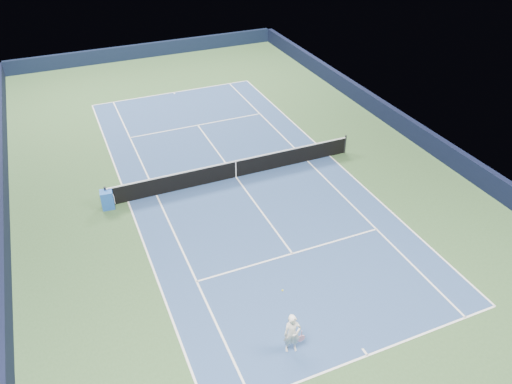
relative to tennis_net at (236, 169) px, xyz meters
name	(u,v)px	position (x,y,z in m)	size (l,w,h in m)	color
ground	(236,177)	(0.00, 0.00, -0.50)	(40.00, 40.00, 0.00)	#31512C
wall_far	(147,50)	(0.00, 19.82, 0.05)	(22.00, 0.35, 1.10)	black
wall_right	(411,129)	(10.82, 0.00, 0.05)	(0.35, 40.00, 1.10)	black
wall_left	(2,219)	(-10.82, 0.00, 0.05)	(0.35, 40.00, 1.10)	black
court_surface	(236,177)	(0.00, 0.00, -0.50)	(10.97, 23.77, 0.01)	navy
baseline_far	(174,92)	(0.00, 11.88, -0.50)	(10.97, 0.08, 0.00)	white
baseline_near	(367,355)	(0.00, -11.88, -0.50)	(10.97, 0.08, 0.00)	white
sideline_doubles_right	(330,156)	(5.49, 0.00, -0.50)	(0.08, 23.77, 0.00)	white
sideline_doubles_left	(128,201)	(-5.49, 0.00, -0.50)	(0.08, 23.77, 0.00)	white
sideline_singles_right	(307,161)	(4.12, 0.00, -0.50)	(0.08, 23.77, 0.00)	white
sideline_singles_left	(156,195)	(-4.12, 0.00, -0.50)	(0.08, 23.77, 0.00)	white
service_line_far	(198,125)	(0.00, 6.40, -0.50)	(8.23, 0.08, 0.00)	white
service_line_near	(292,254)	(0.00, -6.40, -0.50)	(8.23, 0.08, 0.00)	white
center_service_line	(236,177)	(0.00, 0.00, -0.50)	(0.08, 12.80, 0.00)	white
center_mark_far	(174,93)	(0.00, 11.73, -0.50)	(0.08, 0.30, 0.00)	white
center_mark_near	(365,352)	(0.00, -11.73, -0.50)	(0.08, 0.30, 0.00)	white
tennis_net	(236,169)	(0.00, 0.00, 0.00)	(12.90, 0.10, 1.07)	black
sponsor_cube	(107,200)	(-6.40, -0.13, -0.05)	(0.61, 0.56, 0.91)	blue
tennis_player	(292,334)	(-2.18, -10.68, 0.28)	(0.78, 1.28, 1.79)	white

